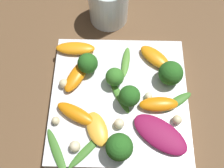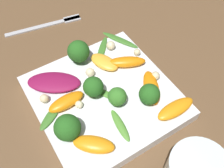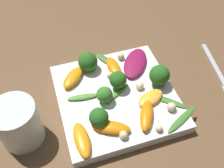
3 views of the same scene
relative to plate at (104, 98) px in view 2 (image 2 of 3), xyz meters
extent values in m
plane|color=brown|center=(0.00, 0.00, -0.01)|extent=(2.40, 2.40, 0.00)
cube|color=white|center=(0.00, 0.00, 0.00)|extent=(0.24, 0.24, 0.03)
cube|color=#B2B2B7|center=(0.01, -0.26, -0.01)|extent=(0.18, 0.04, 0.01)
cube|color=#B2B2B7|center=(-0.06, -0.25, -0.01)|extent=(0.04, 0.03, 0.01)
ellipsoid|color=maroon|center=(0.07, -0.07, 0.02)|extent=(0.11, 0.10, 0.01)
ellipsoid|color=#FCAD33|center=(-0.04, -0.06, 0.02)|extent=(0.05, 0.07, 0.01)
ellipsoid|color=orange|center=(0.07, -0.02, 0.02)|extent=(0.07, 0.03, 0.02)
ellipsoid|color=orange|center=(-0.09, 0.10, 0.02)|extent=(0.08, 0.03, 0.02)
ellipsoid|color=orange|center=(0.07, 0.08, 0.02)|extent=(0.07, 0.07, 0.02)
ellipsoid|color=orange|center=(-0.08, 0.04, 0.02)|extent=(0.06, 0.08, 0.02)
ellipsoid|color=orange|center=(-0.07, -0.04, 0.02)|extent=(0.08, 0.06, 0.02)
cylinder|color=#84AD5B|center=(0.00, -0.10, 0.02)|extent=(0.01, 0.01, 0.02)
sphere|color=#26601E|center=(0.00, -0.10, 0.04)|extent=(0.04, 0.04, 0.04)
cylinder|color=#84AD5B|center=(0.02, -0.01, 0.02)|extent=(0.01, 0.01, 0.02)
sphere|color=#26601E|center=(0.02, -0.01, 0.04)|extent=(0.04, 0.04, 0.04)
cylinder|color=#7A9E51|center=(0.09, 0.04, 0.02)|extent=(0.01, 0.01, 0.01)
sphere|color=#26601E|center=(0.09, 0.04, 0.04)|extent=(0.04, 0.04, 0.04)
cylinder|color=#84AD5B|center=(-0.06, 0.06, 0.02)|extent=(0.01, 0.01, 0.01)
sphere|color=#26601E|center=(-0.06, 0.06, 0.03)|extent=(0.04, 0.04, 0.04)
cylinder|color=#7A9E51|center=(-0.01, 0.03, 0.02)|extent=(0.01, 0.01, 0.01)
sphere|color=#387A28|center=(-0.01, 0.03, 0.03)|extent=(0.03, 0.03, 0.03)
ellipsoid|color=#3D7528|center=(0.10, -0.01, 0.02)|extent=(0.06, 0.05, 0.01)
ellipsoid|color=#3D7528|center=(-0.05, -0.10, 0.02)|extent=(0.06, 0.07, 0.00)
ellipsoid|color=#3D7528|center=(-0.10, -0.10, 0.01)|extent=(0.05, 0.08, 0.00)
ellipsoid|color=#47842D|center=(0.00, 0.00, 0.02)|extent=(0.04, 0.07, 0.01)
ellipsoid|color=#518E33|center=(0.01, 0.07, 0.02)|extent=(0.02, 0.07, 0.01)
sphere|color=beige|center=(0.10, -0.04, 0.02)|extent=(0.02, 0.02, 0.02)
sphere|color=beige|center=(-0.11, -0.05, 0.02)|extent=(0.01, 0.01, 0.01)
sphere|color=beige|center=(-0.07, -0.09, 0.02)|extent=(0.02, 0.02, 0.02)
sphere|color=beige|center=(-0.10, 0.02, 0.02)|extent=(0.02, 0.02, 0.02)
sphere|color=beige|center=(0.05, 0.00, 0.02)|extent=(0.01, 0.01, 0.01)
sphere|color=beige|center=(0.00, -0.05, 0.02)|extent=(0.02, 0.02, 0.02)
camera|label=1|loc=(-0.01, -0.18, 0.45)|focal=42.00mm
camera|label=2|loc=(0.13, 0.24, 0.41)|focal=42.00mm
camera|label=3|loc=(-0.32, 0.11, 0.45)|focal=42.00mm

